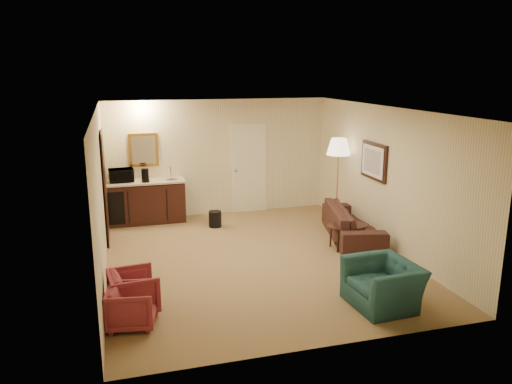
{
  "coord_description": "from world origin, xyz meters",
  "views": [
    {
      "loc": [
        -2.21,
        -7.93,
        3.24
      ],
      "look_at": [
        0.17,
        0.5,
        1.08
      ],
      "focal_mm": 35.0,
      "sensor_mm": 36.0,
      "label": 1
    }
  ],
  "objects_px": {
    "sofa": "(353,218)",
    "waste_bin": "(215,219)",
    "wetbar_cabinet": "(147,202)",
    "coffee_maker": "(145,175)",
    "teal_armchair": "(383,277)",
    "floor_lamp": "(337,182)",
    "rose_chair_near": "(134,289)",
    "coffee_table": "(347,236)",
    "microwave": "(121,174)",
    "rose_chair_far": "(132,304)"
  },
  "relations": [
    {
      "from": "wetbar_cabinet",
      "to": "waste_bin",
      "type": "height_order",
      "value": "wetbar_cabinet"
    },
    {
      "from": "microwave",
      "to": "waste_bin",
      "type": "bearing_deg",
      "value": -27.12
    },
    {
      "from": "rose_chair_far",
      "to": "microwave",
      "type": "xyz_separation_m",
      "value": [
        0.0,
        4.62,
        0.79
      ]
    },
    {
      "from": "rose_chair_near",
      "to": "microwave",
      "type": "relative_size",
      "value": 1.28
    },
    {
      "from": "coffee_maker",
      "to": "teal_armchair",
      "type": "bearing_deg",
      "value": -43.03
    },
    {
      "from": "floor_lamp",
      "to": "microwave",
      "type": "distance_m",
      "value": 4.56
    },
    {
      "from": "teal_armchair",
      "to": "coffee_maker",
      "type": "distance_m",
      "value": 5.67
    },
    {
      "from": "coffee_table",
      "to": "microwave",
      "type": "bearing_deg",
      "value": 145.47
    },
    {
      "from": "wetbar_cabinet",
      "to": "coffee_maker",
      "type": "distance_m",
      "value": 0.61
    },
    {
      "from": "rose_chair_near",
      "to": "coffee_maker",
      "type": "relative_size",
      "value": 2.23
    },
    {
      "from": "floor_lamp",
      "to": "rose_chair_far",
      "type": "bearing_deg",
      "value": -143.27
    },
    {
      "from": "rose_chair_near",
      "to": "coffee_maker",
      "type": "height_order",
      "value": "coffee_maker"
    },
    {
      "from": "sofa",
      "to": "floor_lamp",
      "type": "height_order",
      "value": "floor_lamp"
    },
    {
      "from": "sofa",
      "to": "coffee_table",
      "type": "relative_size",
      "value": 2.73
    },
    {
      "from": "sofa",
      "to": "coffee_maker",
      "type": "distance_m",
      "value": 4.39
    },
    {
      "from": "wetbar_cabinet",
      "to": "sofa",
      "type": "height_order",
      "value": "wetbar_cabinet"
    },
    {
      "from": "sofa",
      "to": "teal_armchair",
      "type": "relative_size",
      "value": 2.2
    },
    {
      "from": "floor_lamp",
      "to": "wetbar_cabinet",
      "type": "bearing_deg",
      "value": 161.08
    },
    {
      "from": "rose_chair_near",
      "to": "rose_chair_far",
      "type": "distance_m",
      "value": 0.41
    },
    {
      "from": "sofa",
      "to": "rose_chair_near",
      "type": "height_order",
      "value": "sofa"
    },
    {
      "from": "rose_chair_far",
      "to": "rose_chair_near",
      "type": "bearing_deg",
      "value": 3.18
    },
    {
      "from": "microwave",
      "to": "sofa",
      "type": "bearing_deg",
      "value": -32.05
    },
    {
      "from": "teal_armchair",
      "to": "wetbar_cabinet",
      "type": "bearing_deg",
      "value": -153.27
    },
    {
      "from": "coffee_maker",
      "to": "wetbar_cabinet",
      "type": "bearing_deg",
      "value": 98.9
    },
    {
      "from": "teal_armchair",
      "to": "waste_bin",
      "type": "bearing_deg",
      "value": -163.51
    },
    {
      "from": "coffee_maker",
      "to": "coffee_table",
      "type": "bearing_deg",
      "value": -20.78
    },
    {
      "from": "coffee_table",
      "to": "floor_lamp",
      "type": "bearing_deg",
      "value": 73.49
    },
    {
      "from": "sofa",
      "to": "coffee_table",
      "type": "bearing_deg",
      "value": 157.41
    },
    {
      "from": "wetbar_cabinet",
      "to": "coffee_table",
      "type": "xyz_separation_m",
      "value": [
        3.45,
        -2.67,
        -0.23
      ]
    },
    {
      "from": "coffee_maker",
      "to": "rose_chair_far",
      "type": "bearing_deg",
      "value": -80.5
    },
    {
      "from": "rose_chair_near",
      "to": "floor_lamp",
      "type": "bearing_deg",
      "value": -63.58
    },
    {
      "from": "wetbar_cabinet",
      "to": "coffee_table",
      "type": "relative_size",
      "value": 2.09
    },
    {
      "from": "floor_lamp",
      "to": "microwave",
      "type": "height_order",
      "value": "floor_lamp"
    },
    {
      "from": "wetbar_cabinet",
      "to": "teal_armchair",
      "type": "xyz_separation_m",
      "value": [
        2.91,
        -4.92,
        -0.03
      ]
    },
    {
      "from": "rose_chair_near",
      "to": "rose_chair_far",
      "type": "relative_size",
      "value": 1.07
    },
    {
      "from": "sofa",
      "to": "rose_chair_near",
      "type": "bearing_deg",
      "value": 128.32
    },
    {
      "from": "teal_armchair",
      "to": "rose_chair_near",
      "type": "xyz_separation_m",
      "value": [
        -3.36,
        0.76,
        -0.1
      ]
    },
    {
      "from": "floor_lamp",
      "to": "sofa",
      "type": "bearing_deg",
      "value": -93.29
    },
    {
      "from": "sofa",
      "to": "coffee_maker",
      "type": "height_order",
      "value": "coffee_maker"
    },
    {
      "from": "floor_lamp",
      "to": "coffee_maker",
      "type": "height_order",
      "value": "floor_lamp"
    },
    {
      "from": "teal_armchair",
      "to": "rose_chair_near",
      "type": "relative_size",
      "value": 1.51
    },
    {
      "from": "waste_bin",
      "to": "coffee_maker",
      "type": "relative_size",
      "value": 1.16
    },
    {
      "from": "sofa",
      "to": "waste_bin",
      "type": "xyz_separation_m",
      "value": [
        -2.45,
        1.47,
        -0.25
      ]
    },
    {
      "from": "rose_chair_far",
      "to": "coffee_table",
      "type": "xyz_separation_m",
      "value": [
        3.95,
        1.9,
        -0.07
      ]
    },
    {
      "from": "rose_chair_near",
      "to": "waste_bin",
      "type": "relative_size",
      "value": 1.91
    },
    {
      "from": "teal_armchair",
      "to": "coffee_maker",
      "type": "bearing_deg",
      "value": -152.61
    },
    {
      "from": "coffee_table",
      "to": "microwave",
      "type": "height_order",
      "value": "microwave"
    },
    {
      "from": "coffee_table",
      "to": "coffee_maker",
      "type": "height_order",
      "value": "coffee_maker"
    },
    {
      "from": "rose_chair_near",
      "to": "microwave",
      "type": "distance_m",
      "value": 4.28
    },
    {
      "from": "coffee_table",
      "to": "microwave",
      "type": "distance_m",
      "value": 4.87
    }
  ]
}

